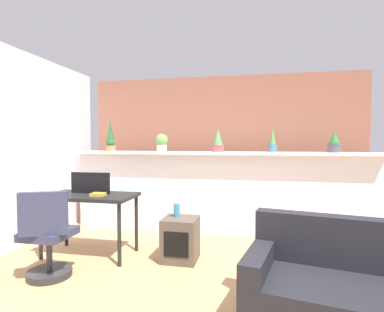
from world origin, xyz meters
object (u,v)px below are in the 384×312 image
at_px(book_on_desk, 98,194).
at_px(office_chair, 48,241).
at_px(desk, 90,201).
at_px(couch, 361,299).
at_px(side_cube_shelf, 180,239).
at_px(potted_plant_4, 334,143).
at_px(potted_plant_0, 111,138).
at_px(vase_on_shelf, 177,210).
at_px(potted_plant_1, 162,142).
at_px(potted_plant_2, 218,141).
at_px(potted_plant_3, 273,141).
at_px(tv_monitor, 91,183).

bearing_deg(book_on_desk, office_chair, -110.10).
height_order(desk, couch, couch).
bearing_deg(desk, side_cube_shelf, 2.88).
bearing_deg(potted_plant_4, potted_plant_0, -179.77).
height_order(desk, vase_on_shelf, desk).
bearing_deg(potted_plant_1, potted_plant_2, -4.09).
distance_m(potted_plant_4, office_chair, 3.79).
distance_m(side_cube_shelf, book_on_desk, 1.11).
relative_size(potted_plant_2, couch, 0.20).
bearing_deg(vase_on_shelf, book_on_desk, -167.93).
distance_m(potted_plant_0, book_on_desk, 1.52).
height_order(office_chair, side_cube_shelf, office_chair).
relative_size(potted_plant_1, potted_plant_2, 0.81).
bearing_deg(potted_plant_3, desk, -151.12).
bearing_deg(tv_monitor, potted_plant_4, 19.95).
distance_m(potted_plant_4, vase_on_shelf, 2.41).
relative_size(potted_plant_2, desk, 0.31).
bearing_deg(desk, potted_plant_2, 39.16).
bearing_deg(desk, tv_monitor, 113.09).
distance_m(tv_monitor, vase_on_shelf, 1.14).
height_order(potted_plant_1, book_on_desk, potted_plant_1).
xyz_separation_m(potted_plant_4, desk, (-3.06, -1.20, -0.71)).
distance_m(desk, couch, 2.94).
bearing_deg(potted_plant_1, potted_plant_0, -177.13).
xyz_separation_m(desk, tv_monitor, (-0.03, 0.08, 0.21)).
xyz_separation_m(potted_plant_1, desk, (-0.54, -1.23, -0.73)).
distance_m(potted_plant_4, side_cube_shelf, 2.52).
height_order(potted_plant_2, potted_plant_4, potted_plant_2).
relative_size(potted_plant_3, vase_on_shelf, 2.33).
relative_size(potted_plant_1, office_chair, 0.30).
distance_m(potted_plant_1, potted_plant_4, 2.53).
relative_size(potted_plant_2, potted_plant_4, 1.15).
relative_size(office_chair, couch, 0.54).
bearing_deg(office_chair, potted_plant_1, 72.66).
bearing_deg(side_cube_shelf, vase_on_shelf, 137.04).
relative_size(potted_plant_0, potted_plant_1, 1.78).
bearing_deg(desk, potted_plant_0, 104.69).
height_order(side_cube_shelf, book_on_desk, book_on_desk).
xyz_separation_m(potted_plant_2, tv_monitor, (-1.47, -1.09, -0.52)).
bearing_deg(side_cube_shelf, couch, -35.60).
distance_m(potted_plant_2, couch, 2.81).
distance_m(potted_plant_0, desk, 1.46).
relative_size(potted_plant_2, tv_monitor, 0.67).
bearing_deg(office_chair, potted_plant_4, 31.29).
distance_m(potted_plant_1, book_on_desk, 1.51).
relative_size(potted_plant_3, potted_plant_4, 1.22).
height_order(potted_plant_3, desk, potted_plant_3).
bearing_deg(potted_plant_0, office_chair, -82.61).
bearing_deg(potted_plant_4, couch, -98.78).
bearing_deg(potted_plant_4, book_on_desk, -156.08).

